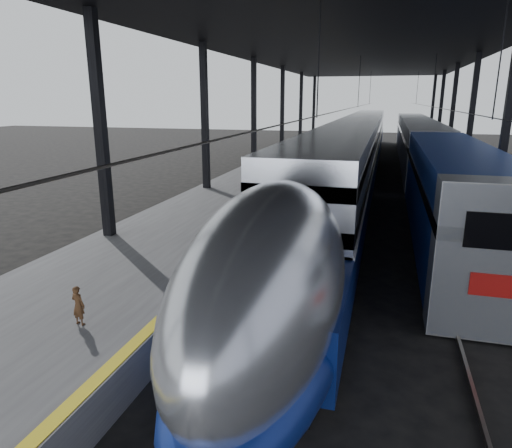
% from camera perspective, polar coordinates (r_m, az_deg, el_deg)
% --- Properties ---
extents(ground, '(160.00, 160.00, 0.00)m').
position_cam_1_polar(ground, '(12.05, -6.82, -14.72)').
color(ground, black).
rests_on(ground, ground).
extents(platform, '(6.00, 80.00, 1.00)m').
position_cam_1_polar(platform, '(31.05, 1.27, 5.13)').
color(platform, '#4C4C4F').
rests_on(platform, ground).
extents(yellow_strip, '(0.30, 80.00, 0.01)m').
position_cam_1_polar(yellow_strip, '(30.39, 6.42, 5.78)').
color(yellow_strip, yellow).
rests_on(yellow_strip, platform).
extents(rails, '(6.52, 80.00, 0.16)m').
position_cam_1_polar(rails, '(30.17, 16.16, 3.41)').
color(rails, slate).
rests_on(rails, ground).
extents(canopy, '(18.00, 75.00, 9.47)m').
position_cam_1_polar(canopy, '(29.83, 12.20, 21.01)').
color(canopy, black).
rests_on(canopy, ground).
extents(tgv_train, '(3.16, 65.20, 4.53)m').
position_cam_1_polar(tgv_train, '(36.31, 12.45, 8.85)').
color(tgv_train, silver).
rests_on(tgv_train, ground).
extents(second_train, '(3.00, 56.05, 4.13)m').
position_cam_1_polar(second_train, '(39.11, 20.12, 8.69)').
color(second_train, navy).
rests_on(second_train, ground).
extents(child, '(0.38, 0.28, 0.94)m').
position_cam_1_polar(child, '(11.32, -21.33, -9.45)').
color(child, '#492D18').
rests_on(child, platform).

